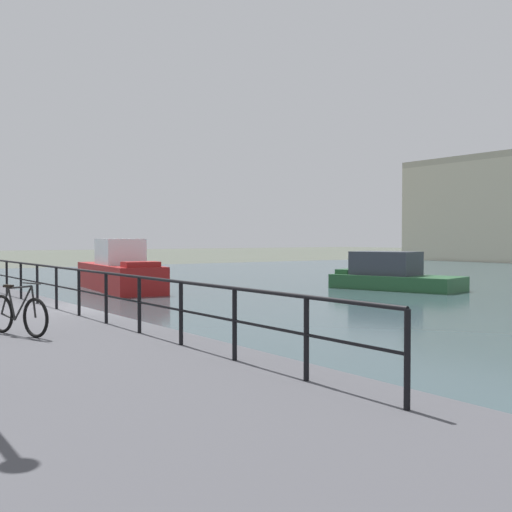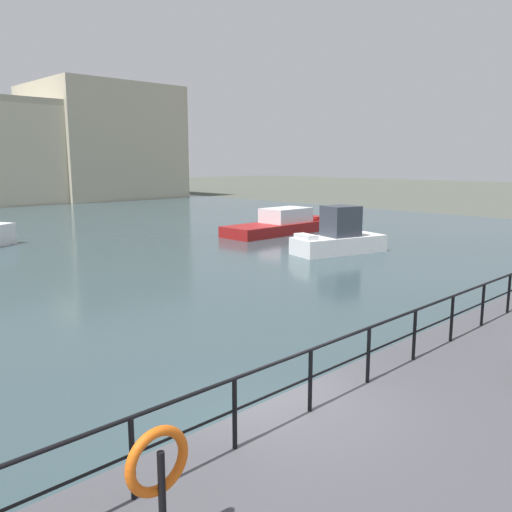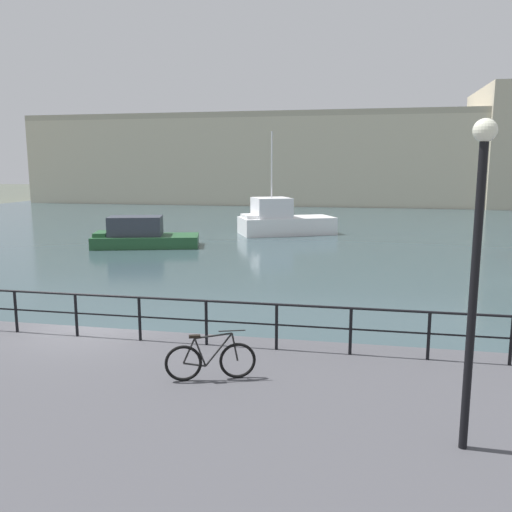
{
  "view_description": "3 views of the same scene",
  "coord_description": "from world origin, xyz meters",
  "views": [
    {
      "loc": [
        16.12,
        -5.82,
        2.57
      ],
      "look_at": [
        2.82,
        3.41,
        2.12
      ],
      "focal_mm": 45.26,
      "sensor_mm": 36.0,
      "label": 1
    },
    {
      "loc": [
        -6.26,
        -5.98,
        4.83
      ],
      "look_at": [
        1.33,
        1.85,
        2.87
      ],
      "focal_mm": 37.34,
      "sensor_mm": 36.0,
      "label": 2
    },
    {
      "loc": [
        6.74,
        -12.08,
        4.89
      ],
      "look_at": [
        3.44,
        4.59,
        2.0
      ],
      "focal_mm": 37.04,
      "sensor_mm": 36.0,
      "label": 3
    }
  ],
  "objects": [
    {
      "name": "quay_railing",
      "position": [
        -0.79,
        -0.75,
        1.53
      ],
      "size": [
        24.77,
        0.07,
        1.08
      ],
      "color": "black",
      "rests_on": "quay_promenade"
    },
    {
      "name": "parked_bicycle",
      "position": [
        3.99,
        -2.7,
        1.18
      ],
      "size": [
        1.69,
        0.64,
        0.98
      ],
      "rotation": [
        0.0,
        0.0,
        0.33
      ],
      "color": "black",
      "rests_on": "quay_promenade"
    },
    {
      "name": "moored_white_yacht",
      "position": [
        -6.36,
        18.01,
        0.72
      ],
      "size": [
        6.81,
        4.24,
        1.88
      ],
      "rotation": [
        0.0,
        0.0,
        3.41
      ],
      "color": "#23512D",
      "rests_on": "water_basin"
    },
    {
      "name": "moored_blue_motorboat",
      "position": [
        -13.44,
        6.59,
        0.91
      ],
      "size": [
        8.22,
        3.18,
        2.52
      ],
      "rotation": [
        0.0,
        0.0,
        -0.12
      ],
      "color": "maroon",
      "rests_on": "water_basin"
    },
    {
      "name": "ground_plane",
      "position": [
        0.0,
        0.0,
        0.0
      ],
      "size": [
        240.0,
        240.0,
        0.0
      ],
      "primitive_type": "plane",
      "color": "#4C5147"
    }
  ]
}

